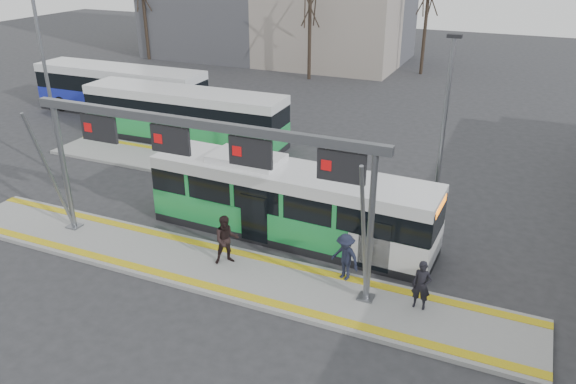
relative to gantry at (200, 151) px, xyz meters
name	(u,v)px	position (x,y,z in m)	size (l,w,h in m)	color
ground	(212,269)	(0.35, -0.25, -4.30)	(120.00, 120.00, 0.00)	#2D2D30
platform_main	(212,267)	(0.35, -0.25, -4.22)	(22.00, 3.00, 0.15)	gray
platform_second	(226,171)	(-3.65, 7.75, -4.22)	(20.00, 3.00, 0.15)	gray
tactile_main	(212,265)	(0.35, -0.25, -4.14)	(22.00, 2.65, 0.02)	gold
tactile_second	(237,162)	(-3.65, 8.90, -4.14)	(20.00, 0.35, 0.02)	gold
gantry	(200,151)	(0.00, 0.00, 0.00)	(13.00, 1.68, 5.20)	slate
hero_bus	(289,203)	(1.86, 3.08, -2.89)	(11.25, 2.76, 3.07)	black
bg_bus_green	(185,116)	(-8.07, 11.00, -2.84)	(11.90, 2.77, 2.96)	black
bg_bus_blue	(121,91)	(-14.95, 13.99, -2.79)	(11.77, 2.74, 3.06)	black
passenger_a	(421,285)	(7.50, 0.25, -3.34)	(0.59, 0.39, 1.61)	black
passenger_b	(226,240)	(0.73, 0.17, -3.25)	(0.88, 0.68, 1.80)	black
passenger_c	(345,257)	(4.85, 0.85, -3.31)	(1.08, 0.62, 1.68)	#1C2033
tree_left	(310,8)	(-7.39, 28.18, 1.30)	(1.40, 1.40, 7.38)	#382B21
lamp_west	(47,82)	(-10.57, 4.07, 0.36)	(0.50, 0.25, 8.83)	slate
lamp_east	(443,135)	(6.90, 5.45, -0.22)	(0.50, 0.25, 7.67)	slate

